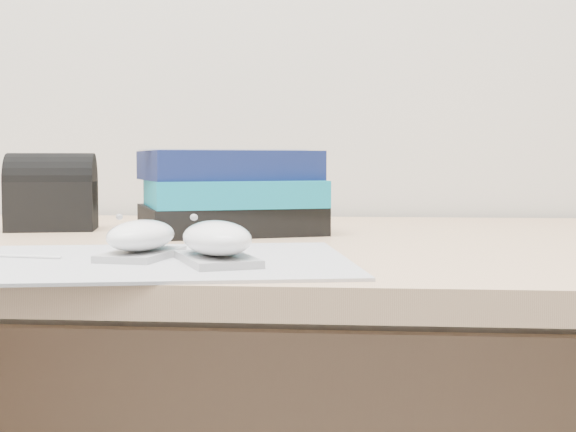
# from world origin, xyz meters

# --- Properties ---
(desk) EXTENTS (1.60, 0.80, 0.73)m
(desk) POSITION_xyz_m (0.00, 1.64, 0.50)
(desk) COLOR tan
(desk) RESTS_ON ground
(mousepad) EXTENTS (0.42, 0.36, 0.00)m
(mousepad) POSITION_xyz_m (-0.18, 1.32, 0.73)
(mousepad) COLOR gray
(mousepad) RESTS_ON desk
(mouse_rear) EXTENTS (0.07, 0.11, 0.04)m
(mouse_rear) POSITION_xyz_m (-0.20, 1.33, 0.75)
(mouse_rear) COLOR #A3A3A6
(mouse_rear) RESTS_ON mousepad
(mouse_front) EXTENTS (0.10, 0.13, 0.05)m
(mouse_front) POSITION_xyz_m (-0.12, 1.30, 0.75)
(mouse_front) COLOR #A0A0A2
(mouse_front) RESTS_ON mousepad
(book_stack) EXTENTS (0.29, 0.26, 0.12)m
(book_stack) POSITION_xyz_m (-0.16, 1.65, 0.79)
(book_stack) COLOR black
(book_stack) RESTS_ON desk
(pouch) EXTENTS (0.14, 0.11, 0.11)m
(pouch) POSITION_xyz_m (-0.43, 1.67, 0.78)
(pouch) COLOR black
(pouch) RESTS_ON desk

